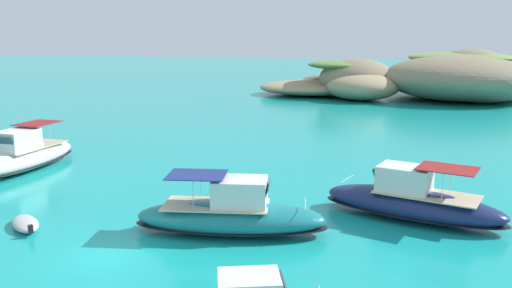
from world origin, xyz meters
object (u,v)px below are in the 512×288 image
(islet_small, at_px, (343,83))
(motorboat_white, at_px, (23,156))
(motorboat_navy, at_px, (411,202))
(dinghy_tender, at_px, (25,224))
(motorboat_teal, at_px, (231,215))
(islet_large, at_px, (465,79))

(islet_small, bearing_deg, motorboat_white, -102.28)
(motorboat_navy, relative_size, dinghy_tender, 3.35)
(motorboat_teal, xyz_separation_m, dinghy_tender, (-9.27, -2.83, -0.65))
(motorboat_navy, bearing_deg, motorboat_white, 178.56)
(islet_large, xyz_separation_m, islet_small, (-17.11, -5.21, -0.75))
(islet_small, xyz_separation_m, dinghy_tender, (-2.76, -59.51, -1.88))
(islet_large, bearing_deg, islet_small, -163.06)
(islet_small, xyz_separation_m, motorboat_white, (-11.13, -51.14, -1.16))
(motorboat_navy, height_order, dinghy_tender, motorboat_navy)
(motorboat_white, bearing_deg, islet_large, 63.39)
(islet_large, relative_size, motorboat_teal, 3.30)
(motorboat_teal, relative_size, motorboat_white, 0.95)
(islet_small, relative_size, motorboat_teal, 2.82)
(islet_large, distance_m, dinghy_tender, 67.76)
(dinghy_tender, bearing_deg, islet_large, 72.93)
(islet_small, bearing_deg, islet_large, 16.94)
(islet_large, xyz_separation_m, motorboat_teal, (-10.60, -61.90, -1.98))
(islet_large, distance_m, motorboat_navy, 57.11)
(islet_small, bearing_deg, motorboat_teal, -83.45)
(motorboat_white, xyz_separation_m, dinghy_tender, (8.37, -8.37, -0.72))
(islet_large, distance_m, motorboat_white, 63.06)
(islet_large, relative_size, motorboat_white, 3.14)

